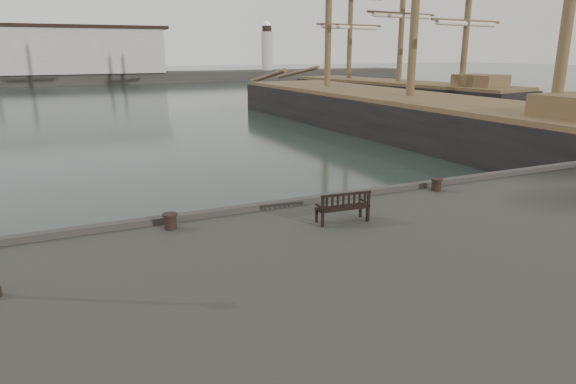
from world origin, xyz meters
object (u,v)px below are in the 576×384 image
object	(u,v)px
bench	(343,213)
tall_ship_far	(397,99)
bollard_right	(437,185)
tall_ship_main	(408,123)
bollard_left	(170,221)

from	to	relation	value
bench	tall_ship_far	distance (m)	46.18
bollard_right	tall_ship_main	size ratio (longest dim) A/B	0.01
bench	tall_ship_far	world-z (taller)	tall_ship_far
bollard_left	tall_ship_far	distance (m)	48.04
tall_ship_far	bollard_left	bearing A→B (deg)	-143.90
bench	bollard_left	xyz separation A→B (m)	(-4.49, 1.46, -0.06)
bollard_right	tall_ship_far	distance (m)	42.21
bollard_right	tall_ship_far	xyz separation A→B (m)	(24.21, 34.56, -0.93)
bench	tall_ship_main	bearing A→B (deg)	52.78
bench	tall_ship_main	world-z (taller)	tall_ship_main
bench	tall_ship_far	xyz separation A→B (m)	(28.83, 36.05, -0.99)
bollard_left	tall_ship_main	xyz separation A→B (m)	(22.22, 18.37, -0.96)
bollard_right	tall_ship_main	world-z (taller)	tall_ship_main
bench	bollard_left	size ratio (longest dim) A/B	3.56
bollard_right	bench	bearing A→B (deg)	-162.13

